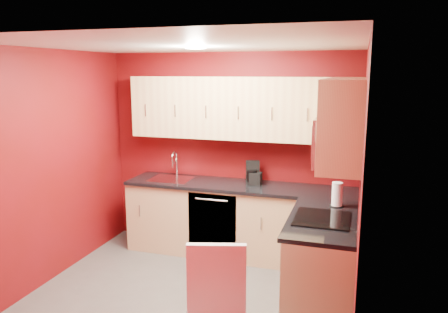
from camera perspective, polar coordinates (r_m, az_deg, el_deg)
The scene contains 20 objects.
floor at distance 4.67m, azimuth -4.74°, elevation -17.96°, with size 3.20×3.20×0.00m, color #514E4B.
ceiling at distance 4.09m, azimuth -5.31°, elevation 14.36°, with size 3.20×3.20×0.00m, color white.
wall_back at distance 5.59m, azimuth 0.85°, elevation 0.63°, with size 3.20×3.20×0.00m, color #650910.
wall_front at distance 2.94m, azimuth -16.37°, elevation -9.52°, with size 3.20×3.20×0.00m, color #650910.
wall_left at distance 5.03m, azimuth -22.12°, elevation -1.37°, with size 3.00×3.00×0.00m, color #650910.
wall_right at distance 3.90m, azimuth 17.33°, elevation -4.47°, with size 3.00×3.00×0.00m, color #650910.
base_cabinets_back at distance 5.47m, azimuth 1.95°, elevation -8.46°, with size 2.80×0.60×0.87m, color tan.
base_cabinets_right at distance 4.42m, azimuth 12.74°, elevation -13.61°, with size 0.60×1.30×0.87m, color tan.
countertop_back at distance 5.32m, azimuth 1.94°, elevation -3.89°, with size 2.80×0.63×0.04m, color black.
countertop_right at distance 4.24m, azimuth 12.78°, elevation -8.08°, with size 0.63×1.27×0.04m, color black.
upper_cabinets_back at distance 5.29m, azimuth 2.41°, elevation 6.32°, with size 2.80×0.35×0.75m, color #DEBF7D.
upper_cabinets_right at distance 4.23m, azimuth 15.50°, elevation 5.59°, with size 0.35×1.55×0.75m.
microwave at distance 4.02m, azimuth 14.75°, elevation 2.09°, with size 0.42×0.76×0.42m.
cooktop at distance 4.20m, azimuth 12.69°, elevation -7.91°, with size 0.50×0.55×0.01m, color black.
sink at distance 5.62m, azimuth -6.89°, elevation -2.57°, with size 0.52×0.42×0.35m.
dishwasher_front at distance 5.28m, azimuth -1.56°, elevation -9.19°, with size 0.60×0.02×0.82m, color black.
downlight at distance 4.37m, azimuth -3.74°, elevation 13.97°, with size 0.20×0.20×0.01m, color white.
coffee_maker at distance 5.34m, azimuth 3.80°, elevation -2.12°, with size 0.16×0.22×0.27m, color black, non-canonical shape.
napkin_holder at distance 5.30m, azimuth 4.16°, elevation -2.92°, with size 0.14×0.14×0.15m, color black, non-canonical shape.
paper_towel at distance 4.59m, azimuth 14.55°, elevation -4.82°, with size 0.14×0.14×0.25m, color white, non-canonical shape.
Camera 1 is at (1.57, -3.77, 2.26)m, focal length 35.00 mm.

